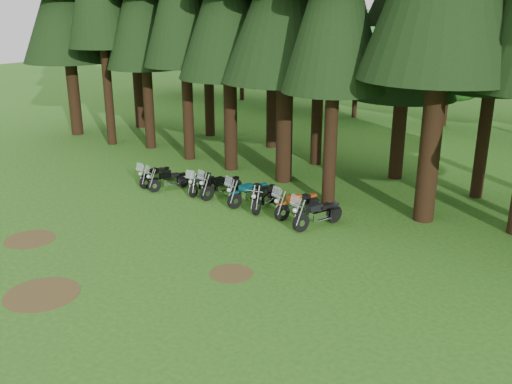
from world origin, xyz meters
TOP-DOWN VIEW (x-y plane):
  - ground at (0.00, 0.00)m, footprint 120.00×120.00m
  - decid_0 at (-22.10, 25.26)m, footprint 8.00×7.78m
  - decid_1 at (-15.99, 25.76)m, footprint 7.91×7.69m
  - decid_2 at (-10.43, 24.78)m, footprint 6.72×6.53m
  - decid_3 at (-4.71, 25.13)m, footprint 6.12×5.95m
  - decid_4 at (1.58, 26.32)m, footprint 5.93×5.76m
  - dirt_patch_0 at (-3.00, -2.00)m, footprint 1.80×1.80m
  - dirt_patch_1 at (4.50, 0.50)m, footprint 1.40×1.40m
  - dirt_patch_2 at (1.00, -4.00)m, footprint 2.20×2.20m
  - motorcycle_0 at (-4.25, 5.21)m, footprint 0.40×2.02m
  - motorcycle_1 at (-3.27, 5.10)m, footprint 0.95×1.97m
  - motorcycle_2 at (-1.82, 5.72)m, footprint 0.83×2.06m
  - motorcycle_3 at (-0.71, 5.85)m, footprint 0.71×2.26m
  - motorcycle_4 at (0.88, 5.84)m, footprint 0.75×2.30m
  - motorcycle_5 at (1.68, 5.86)m, footprint 0.72×2.23m
  - motorcycle_6 at (3.25, 5.97)m, footprint 0.87×2.28m
  - motorcycle_7 at (4.51, 5.51)m, footprint 0.98×2.36m

SIDE VIEW (x-z plane):
  - ground at x=0.00m, z-range 0.00..0.00m
  - dirt_patch_0 at x=-3.00m, z-range 0.00..0.01m
  - dirt_patch_1 at x=4.50m, z-range 0.00..0.01m
  - dirt_patch_2 at x=1.00m, z-range 0.00..0.01m
  - motorcycle_1 at x=-3.27m, z-range -0.21..1.06m
  - motorcycle_0 at x=-4.25m, z-range -0.21..1.06m
  - motorcycle_2 at x=-1.82m, z-range -0.22..1.09m
  - motorcycle_5 at x=1.68m, z-range 0.01..0.93m
  - motorcycle_3 at x=-0.71m, z-range -0.24..1.18m
  - motorcycle_6 at x=3.25m, z-range -0.24..1.20m
  - motorcycle_4 at x=0.88m, z-range -0.24..1.21m
  - motorcycle_7 at x=4.51m, z-range -0.25..1.25m
  - decid_4 at x=1.58m, z-range 0.67..8.07m
  - decid_3 at x=-4.71m, z-range 0.69..8.34m
  - decid_2 at x=-10.43m, z-range 0.76..9.15m
  - decid_1 at x=-15.99m, z-range 0.89..10.77m
  - decid_0 at x=-22.10m, z-range 0.90..10.90m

